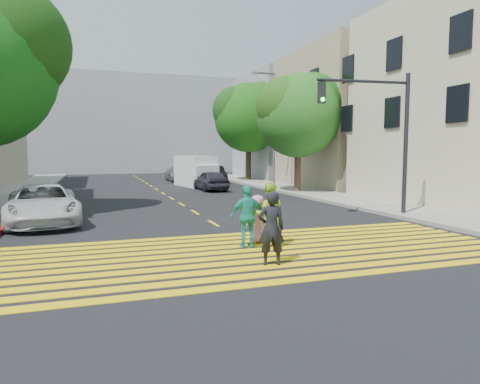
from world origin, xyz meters
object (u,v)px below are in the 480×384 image
pedestrian_man (271,228)px  white_van (196,172)px  white_sedan (43,204)px  silver_car (179,173)px  pedestrian_child (258,219)px  pedestrian_woman (269,215)px  pedestrian_extra (248,216)px  tree_right_far (250,114)px  dark_car_near (211,180)px  traffic_signal (382,124)px  tree_right_near (299,111)px  dark_car_parked (214,174)px

pedestrian_man → white_van: bearing=-88.4°
white_sedan → silver_car: (8.84, 21.15, 0.01)m
pedestrian_child → pedestrian_man: bearing=75.4°
pedestrian_woman → pedestrian_extra: pedestrian_woman is taller
pedestrian_man → pedestrian_extra: size_ratio=1.00×
tree_right_far → pedestrian_woman: (-8.48, -24.85, -5.01)m
pedestrian_woman → dark_car_near: 17.40m
pedestrian_man → white_sedan: (-5.53, 7.79, -0.14)m
tree_right_far → white_sedan: bearing=-127.9°
traffic_signal → tree_right_far: bearing=91.0°
pedestrian_child → dark_car_near: (3.05, 16.68, -0.00)m
dark_car_near → tree_right_far: bearing=-127.7°
tree_right_near → dark_car_near: tree_right_near is taller
dark_car_parked → pedestrian_man: bearing=-97.4°
white_sedan → dark_car_near: (9.13, 11.19, -0.03)m
pedestrian_man → tree_right_far: bearing=-98.7°
pedestrian_woman → silver_car: (2.61, 27.12, -0.15)m
traffic_signal → pedestrian_woman: bearing=-143.6°
tree_right_near → white_sedan: tree_right_near is taller
pedestrian_man → traffic_signal: bearing=-132.2°
tree_right_near → traffic_signal: size_ratio=1.34×
dark_car_near → silver_car: size_ratio=0.80×
pedestrian_man → pedestrian_woman: pedestrian_woman is taller
dark_car_near → silver_car: 9.97m
white_sedan → silver_car: 22.93m
pedestrian_extra → pedestrian_woman: bearing=175.9°
pedestrian_woman → pedestrian_child: size_ratio=1.27×
white_van → traffic_signal: (3.42, -17.25, 2.56)m
white_sedan → dark_car_parked: bearing=51.7°
white_van → white_sedan: bearing=-129.7°
pedestrian_child → pedestrian_woman: bearing=105.4°
tree_right_near → white_sedan: bearing=-151.5°
pedestrian_woman → dark_car_near: bearing=-85.9°
pedestrian_woman → pedestrian_child: 0.53m
white_sedan → pedestrian_extra: bearing=-52.4°
pedestrian_child → dark_car_near: 16.95m
pedestrian_child → white_sedan: white_sedan is taller
tree_right_far → pedestrian_woman: tree_right_far is taller
pedestrian_extra → white_sedan: (-5.65, 5.89, -0.13)m
tree_right_far → pedestrian_extra: bearing=-110.1°
tree_right_far → silver_car: tree_right_far is taller
pedestrian_man → white_van: (3.44, 22.51, 0.23)m
pedestrian_woman → dark_car_parked: 24.47m
white_sedan → silver_car: bearing=61.1°
pedestrian_man → dark_car_parked: pedestrian_man is taller
dark_car_near → white_van: 3.57m
pedestrian_man → traffic_signal: (6.86, 5.27, 2.79)m
silver_car → pedestrian_man: bearing=84.1°
tree_right_near → pedestrian_man: size_ratio=4.44×
pedestrian_child → tree_right_far: bearing=-110.5°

